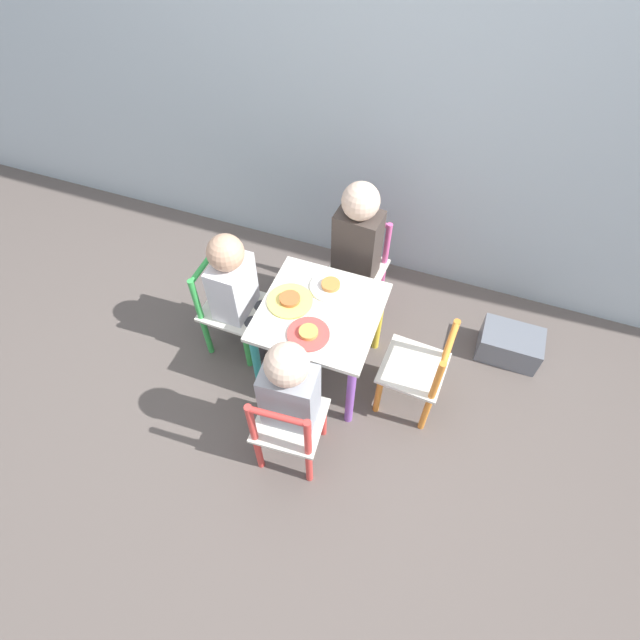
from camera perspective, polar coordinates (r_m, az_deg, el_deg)
The scene contains 14 objects.
ground_plane at distance 2.41m, azimuth 0.00°, elevation -5.42°, with size 6.00×6.00×0.00m, color #5B514C.
house_wall at distance 2.20m, azimuth 8.62°, elevation 32.19°, with size 6.00×0.06×2.60m.
kids_table at distance 2.12m, azimuth 0.00°, elevation -0.21°, with size 0.49×0.49×0.44m.
chair_red at distance 1.99m, azimuth -3.62°, elevation -12.13°, with size 0.28×0.28×0.51m.
chair_green at distance 2.34m, azimuth -10.34°, elevation 1.37°, with size 0.27×0.27×0.51m.
chair_pink at distance 2.47m, azimuth 4.38°, elevation 5.82°, with size 0.28×0.28×0.51m.
chair_orange at distance 2.14m, azimuth 11.18°, elevation -5.78°, with size 0.28×0.28×0.51m.
child_front at distance 1.86m, azimuth -3.30°, elevation -8.16°, with size 0.21×0.22×0.72m.
child_left at distance 2.19m, azimuth -9.53°, elevation 3.64°, with size 0.21×0.20×0.70m.
child_back at distance 2.28m, azimuth 4.15°, elevation 8.59°, with size 0.21×0.22×0.78m.
plate_front at distance 1.97m, azimuth -1.33°, elevation -1.56°, with size 0.17×0.17×0.03m.
plate_left at distance 2.08m, azimuth -3.45°, elevation 2.25°, with size 0.19×0.19×0.03m.
plate_back at distance 2.13m, azimuth 1.23°, elevation 3.89°, with size 0.18×0.18×0.03m.
storage_bin at distance 2.56m, azimuth 20.86°, elevation -2.65°, with size 0.28×0.19×0.15m.
Camera 1 is at (0.44, -1.21, 2.04)m, focal length 28.00 mm.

